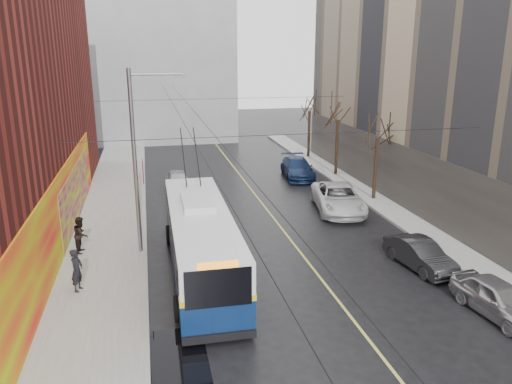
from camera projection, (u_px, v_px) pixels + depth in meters
ground at (333, 352)px, 16.73m from camera, size 140.00×140.00×0.00m
sidewalk_left at (108, 240)px, 26.32m from camera, size 4.00×60.00×0.15m
sidewalk_right at (402, 218)px, 29.84m from camera, size 2.00×60.00×0.15m
lane_line at (273, 217)px, 30.18m from camera, size 0.12×50.00×0.01m
building_far at (139, 57)px, 55.23m from camera, size 20.50×12.10×18.00m
streetlight_pole at (138, 158)px, 23.51m from camera, size 2.65×0.60×9.00m
catenary_wires at (202, 114)px, 28.35m from camera, size 18.00×60.00×0.22m
tree_near at (378, 127)px, 32.24m from camera, size 3.20×3.20×6.40m
tree_mid at (338, 110)px, 38.74m from camera, size 3.20×3.20×6.68m
tree_far at (310, 102)px, 45.34m from camera, size 3.20×3.20×6.57m
puddle at (177, 357)px, 16.47m from camera, size 1.98×3.55×0.01m
pigeons_flying at (220, 105)px, 23.71m from camera, size 1.58×4.17×2.54m
trolleybus at (201, 240)px, 22.25m from camera, size 2.94×12.18×5.74m
parked_car_a at (498, 298)px, 18.91m from camera, size 2.03×4.20×1.38m
parked_car_b at (420, 254)px, 23.05m from camera, size 1.91×4.18×1.33m
parked_car_c at (338, 198)px, 31.19m from camera, size 3.73×6.34×1.66m
parked_car_d at (298, 168)px, 39.33m from camera, size 2.75×5.53×1.54m
following_car at (178, 180)px, 35.94m from camera, size 1.69×4.07×1.38m
pedestrian_a at (77, 270)px, 20.48m from camera, size 0.63×0.77×1.82m
pedestrian_b at (81, 234)px, 24.43m from camera, size 0.76×0.94×1.82m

